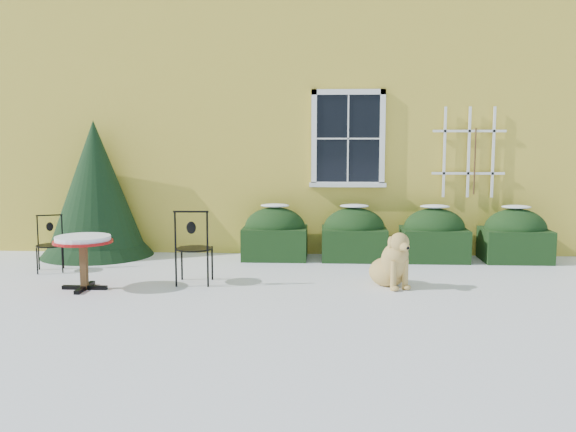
# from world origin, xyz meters

# --- Properties ---
(ground) EXTENTS (80.00, 80.00, 0.00)m
(ground) POSITION_xyz_m (0.00, 0.00, 0.00)
(ground) COLOR white
(ground) RESTS_ON ground
(house) EXTENTS (12.40, 8.40, 6.40)m
(house) POSITION_xyz_m (0.00, 7.00, 3.22)
(house) COLOR yellow
(house) RESTS_ON ground
(hedge_row) EXTENTS (4.95, 0.80, 0.91)m
(hedge_row) POSITION_xyz_m (1.65, 2.55, 0.40)
(hedge_row) COLOR black
(hedge_row) RESTS_ON ground
(evergreen_shrub) EXTENTS (1.88, 1.88, 2.28)m
(evergreen_shrub) POSITION_xyz_m (-3.34, 2.67, 0.92)
(evergreen_shrub) COLOR black
(evergreen_shrub) RESTS_ON ground
(bistro_table) EXTENTS (0.77, 0.77, 0.71)m
(bistro_table) POSITION_xyz_m (-2.64, 0.22, 0.59)
(bistro_table) COLOR black
(bistro_table) RESTS_ON ground
(patio_chair_near) EXTENTS (0.49, 0.49, 1.03)m
(patio_chair_near) POSITION_xyz_m (-1.27, 0.62, 0.51)
(patio_chair_near) COLOR black
(patio_chair_near) RESTS_ON ground
(patio_chair_far) EXTENTS (0.48, 0.47, 0.84)m
(patio_chair_far) POSITION_xyz_m (-3.59, 1.37, 0.42)
(patio_chair_far) COLOR black
(patio_chair_far) RESTS_ON ground
(dog) EXTENTS (0.67, 0.85, 0.78)m
(dog) POSITION_xyz_m (1.42, 0.60, 0.31)
(dog) COLOR tan
(dog) RESTS_ON ground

